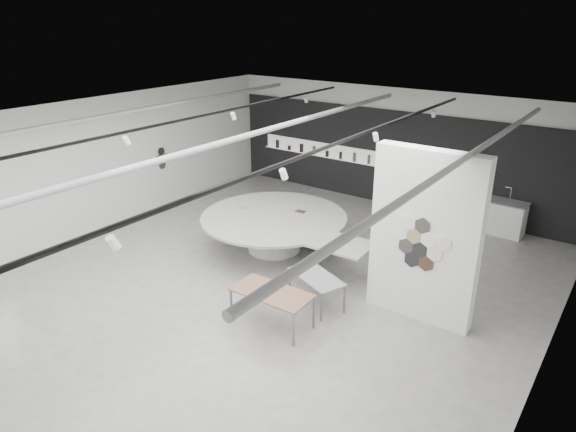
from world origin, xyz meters
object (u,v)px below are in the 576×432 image
Objects in this scene: partition_column at (425,237)px; sample_table_stone at (316,278)px; display_island at (276,228)px; sample_table_wood at (272,294)px; kitchen_counter at (494,215)px.

sample_table_stone is at bearing -156.46° from partition_column.
sample_table_wood is (2.06, -2.87, 0.07)m from display_island.
kitchen_counter is at bearing 45.62° from display_island.
display_island is at bearing 169.45° from partition_column.
kitchen_counter reaches higher than sample_table_stone.
display_island is 2.88m from sample_table_stone.
display_island is at bearing 125.62° from sample_table_wood.
partition_column is 2.19× the size of sample_table_wood.
kitchen_counter is at bearing 73.25° from sample_table_wood.
sample_table_stone is (-1.98, -0.86, -1.17)m from partition_column.
display_island reaches higher than sample_table_stone.
display_island is 3.53m from sample_table_wood.
display_island is 2.86× the size of kitchen_counter.
sample_table_wood is (-2.27, -2.07, -1.09)m from partition_column.
sample_table_wood reaches higher than sample_table_stone.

